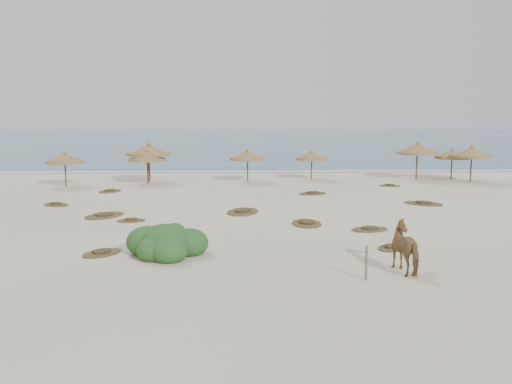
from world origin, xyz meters
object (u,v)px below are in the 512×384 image
(palapa_1, at_px, (147,156))
(horse, at_px, (408,248))
(palapa_0, at_px, (65,159))
(bush, at_px, (166,244))

(palapa_1, relative_size, horse, 1.72)
(palapa_0, height_order, horse, palapa_0)
(palapa_0, relative_size, bush, 1.03)
(horse, bearing_deg, bush, -28.50)
(palapa_0, xyz_separation_m, horse, (18.66, -22.68, -1.17))
(bush, bearing_deg, palapa_1, 100.65)
(palapa_1, height_order, horse, palapa_1)
(palapa_1, xyz_separation_m, horse, (12.83, -23.84, -1.22))
(palapa_0, distance_m, horse, 29.39)
(palapa_0, bearing_deg, palapa_1, 11.22)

